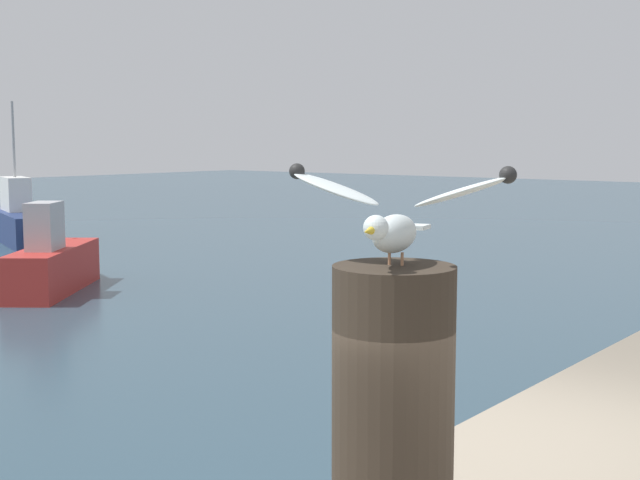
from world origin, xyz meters
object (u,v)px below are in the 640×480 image
Objects in this scene: boat_navy at (23,223)px; boat_red at (57,262)px; mooring_post at (393,433)px; seagull at (394,216)px.

boat_navy is 8.48m from boat_red.
boat_red is at bearing -118.00° from boat_navy.
boat_red is (-3.98, -7.49, -0.06)m from boat_navy.
mooring_post is 0.17× the size of boat_navy.
boat_red is (8.22, 13.58, -1.66)m from mooring_post.
seagull is at bearing -166.97° from mooring_post.
mooring_post is at bearing -121.21° from boat_red.
mooring_post is 1.48× the size of seagull.
boat_navy reaches higher than mooring_post.
boat_navy is (12.21, 21.07, -1.60)m from mooring_post.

